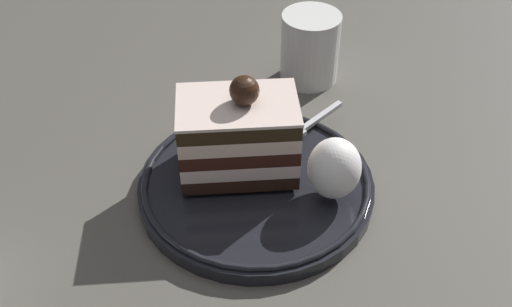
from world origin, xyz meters
name	(u,v)px	position (x,y,z in m)	size (l,w,h in m)	color
ground_plane	(279,205)	(0.00, 0.00, 0.00)	(2.40, 2.40, 0.00)	#4F4C45
dessert_plate	(256,184)	(0.01, 0.03, 0.01)	(0.23, 0.23, 0.02)	black
cake_slice	(238,135)	(0.02, 0.05, 0.06)	(0.10, 0.13, 0.10)	black
whipped_cream_dollop	(334,168)	(0.01, -0.05, 0.05)	(0.05, 0.05, 0.06)	white
fork	(307,126)	(0.10, -0.01, 0.02)	(0.10, 0.06, 0.00)	silver
drink_glass_near	(310,51)	(0.22, 0.02, 0.04)	(0.07, 0.07, 0.08)	white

